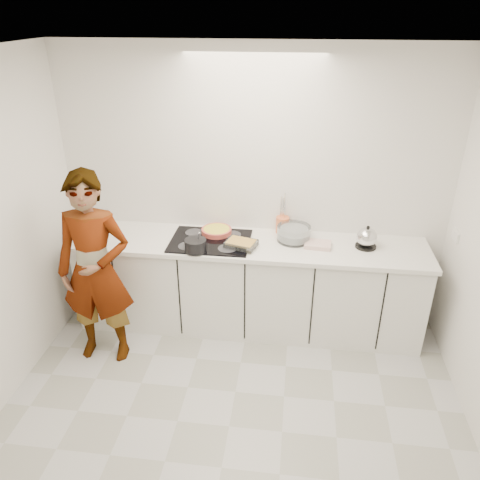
# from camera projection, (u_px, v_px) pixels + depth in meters

# --- Properties ---
(floor) EXTENTS (3.60, 3.20, 0.00)m
(floor) POSITION_uv_depth(u_px,v_px,m) (229.00, 426.00, 3.53)
(floor) COLOR #B8B8B8
(floor) RESTS_ON ground
(ceiling) EXTENTS (3.60, 3.20, 0.00)m
(ceiling) POSITION_uv_depth(u_px,v_px,m) (224.00, 60.00, 2.36)
(ceiling) COLOR white
(ceiling) RESTS_ON wall_back
(wall_back) EXTENTS (3.60, 0.00, 2.60)m
(wall_back) POSITION_uv_depth(u_px,v_px,m) (253.00, 190.00, 4.36)
(wall_back) COLOR silver
(wall_back) RESTS_ON ground
(base_cabinets) EXTENTS (3.20, 0.58, 0.87)m
(base_cabinets) POSITION_uv_depth(u_px,v_px,m) (248.00, 287.00, 4.47)
(base_cabinets) COLOR silver
(base_cabinets) RESTS_ON floor
(countertop) EXTENTS (3.24, 0.64, 0.04)m
(countertop) POSITION_uv_depth(u_px,v_px,m) (249.00, 245.00, 4.26)
(countertop) COLOR white
(countertop) RESTS_ON base_cabinets
(hob) EXTENTS (0.72, 0.54, 0.01)m
(hob) POSITION_uv_depth(u_px,v_px,m) (210.00, 241.00, 4.27)
(hob) COLOR black
(hob) RESTS_ON countertop
(tart_dish) EXTENTS (0.29, 0.29, 0.05)m
(tart_dish) POSITION_uv_depth(u_px,v_px,m) (217.00, 231.00, 4.39)
(tart_dish) COLOR #CA4D41
(tart_dish) RESTS_ON hob
(saucepan) EXTENTS (0.25, 0.25, 0.18)m
(saucepan) POSITION_uv_depth(u_px,v_px,m) (196.00, 245.00, 4.06)
(saucepan) COLOR black
(saucepan) RESTS_ON hob
(baking_dish) EXTENTS (0.31, 0.26, 0.05)m
(baking_dish) POSITION_uv_depth(u_px,v_px,m) (241.00, 243.00, 4.15)
(baking_dish) COLOR silver
(baking_dish) RESTS_ON hob
(mixing_bowl) EXTENTS (0.39, 0.39, 0.14)m
(mixing_bowl) POSITION_uv_depth(u_px,v_px,m) (294.00, 234.00, 4.27)
(mixing_bowl) COLOR silver
(mixing_bowl) RESTS_ON countertop
(tea_towel) EXTENTS (0.25, 0.19, 0.04)m
(tea_towel) POSITION_uv_depth(u_px,v_px,m) (318.00, 245.00, 4.18)
(tea_towel) COLOR white
(tea_towel) RESTS_ON countertop
(kettle) EXTENTS (0.23, 0.23, 0.21)m
(kettle) POSITION_uv_depth(u_px,v_px,m) (367.00, 238.00, 4.13)
(kettle) COLOR black
(kettle) RESTS_ON countertop
(utensil_crock) EXTENTS (0.13, 0.13, 0.16)m
(utensil_crock) POSITION_uv_depth(u_px,v_px,m) (282.00, 225.00, 4.41)
(utensil_crock) COLOR orange
(utensil_crock) RESTS_ON countertop
(cook) EXTENTS (0.65, 0.44, 1.73)m
(cook) POSITION_uv_depth(u_px,v_px,m) (95.00, 271.00, 3.90)
(cook) COLOR silver
(cook) RESTS_ON floor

